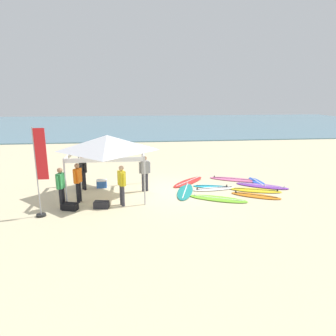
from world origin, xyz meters
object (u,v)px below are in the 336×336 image
at_px(gear_bag_near_tent, 101,205).
at_px(surfboard_lime, 218,199).
at_px(surfboard_orange, 256,196).
at_px(gear_bag_by_pole, 70,207).
at_px(person_grey, 145,171).
at_px(surfboard_cyan, 212,186).
at_px(surfboard_yellow, 256,190).
at_px(surfboard_pink, 234,179).
at_px(surfboard_purple, 262,186).
at_px(surfboard_blue, 258,182).
at_px(person_orange, 78,180).
at_px(banner_flag, 40,176).
at_px(surfboard_teal, 185,191).
at_px(canopy_tent, 107,143).
at_px(cooler_box, 102,184).
at_px(surfboard_red, 188,182).
at_px(person_green, 61,185).
at_px(person_black, 83,170).
at_px(surfboard_white, 214,189).
at_px(person_yellow, 122,183).

bearing_deg(gear_bag_near_tent, surfboard_lime, 5.30).
distance_m(surfboard_orange, gear_bag_by_pole, 8.08).
bearing_deg(person_grey, surfboard_orange, -15.11).
xyz_separation_m(surfboard_cyan, surfboard_yellow, (1.96, -0.83, -0.00)).
distance_m(surfboard_pink, surfboard_purple, 1.69).
height_order(surfboard_blue, person_orange, person_orange).
distance_m(person_grey, banner_flag, 4.77).
relative_size(person_grey, gear_bag_by_pole, 2.85).
height_order(surfboard_teal, person_orange, person_orange).
distance_m(canopy_tent, cooler_box, 2.47).
relative_size(surfboard_purple, person_orange, 1.50).
height_order(surfboard_pink, surfboard_red, same).
bearing_deg(canopy_tent, person_grey, 7.78).
bearing_deg(surfboard_red, surfboard_blue, -7.78).
bearing_deg(person_green, person_grey, 29.39).
height_order(surfboard_purple, person_black, person_black).
bearing_deg(gear_bag_by_pole, banner_flag, -148.50).
distance_m(surfboard_red, person_green, 6.57).
height_order(canopy_tent, surfboard_orange, canopy_tent).
height_order(surfboard_purple, gear_bag_near_tent, gear_bag_near_tent).
relative_size(surfboard_orange, surfboard_purple, 0.87).
distance_m(surfboard_pink, surfboard_white, 2.11).
distance_m(surfboard_pink, surfboard_lime, 3.39).
bearing_deg(surfboard_teal, person_grey, 169.19).
bearing_deg(gear_bag_near_tent, surfboard_pink, 26.94).
bearing_deg(canopy_tent, surfboard_blue, 6.90).
bearing_deg(surfboard_teal, cooler_box, 163.54).
bearing_deg(surfboard_orange, person_orange, 178.88).
relative_size(banner_flag, gear_bag_near_tent, 5.67).
relative_size(surfboard_purple, person_green, 1.50).
height_order(surfboard_red, person_orange, person_orange).
bearing_deg(person_orange, surfboard_pink, 18.50).
height_order(surfboard_white, gear_bag_by_pole, gear_bag_by_pole).
height_order(surfboard_purple, gear_bag_by_pole, gear_bag_by_pole).
xyz_separation_m(surfboard_purple, person_yellow, (-6.90, -1.87, 0.95)).
bearing_deg(surfboard_lime, surfboard_pink, 60.09).
xyz_separation_m(surfboard_pink, banner_flag, (-8.79, -4.01, 1.54)).
bearing_deg(surfboard_cyan, person_black, 177.08).
distance_m(surfboard_teal, person_grey, 2.14).
bearing_deg(gear_bag_near_tent, surfboard_purple, 15.01).
relative_size(surfboard_lime, surfboard_purple, 1.02).
bearing_deg(gear_bag_by_pole, surfboard_pink, 23.72).
relative_size(surfboard_orange, gear_bag_near_tent, 3.70).
bearing_deg(surfboard_red, gear_bag_by_pole, -148.72).
bearing_deg(person_green, surfboard_teal, 16.40).
height_order(surfboard_cyan, gear_bag_near_tent, gear_bag_near_tent).
height_order(surfboard_yellow, gear_bag_near_tent, gear_bag_near_tent).
xyz_separation_m(person_black, banner_flag, (-1.01, -3.18, 0.59)).
height_order(surfboard_pink, surfboard_purple, same).
xyz_separation_m(surfboard_white, person_orange, (-6.24, -1.07, 0.95)).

